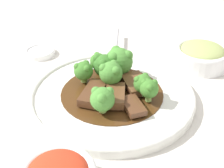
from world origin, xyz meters
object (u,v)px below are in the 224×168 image
beef_strip_2 (133,106)px  broccoli_floret_3 (102,99)px  broccoli_floret_7 (83,71)px  side_bowl_appetizer (202,55)px  main_plate (112,95)px  beef_strip_3 (92,92)px  broccoli_floret_2 (98,61)px  serving_spoon (114,63)px  beef_strip_1 (115,96)px  broccoli_floret_5 (119,61)px  broccoli_floret_4 (111,73)px  sauce_dish (40,52)px  broccoli_floret_6 (149,89)px  broccoli_floret_0 (105,65)px  broccoli_floret_1 (143,83)px  beef_strip_0 (135,84)px

beef_strip_2 → broccoli_floret_3: broccoli_floret_3 is taller
broccoli_floret_7 → side_bowl_appetizer: size_ratio=0.34×
main_plate → beef_strip_2: size_ratio=5.35×
beef_strip_3 → broccoli_floret_2: bearing=56.6°
main_plate → serving_spoon: serving_spoon is taller
beef_strip_1 → broccoli_floret_5: broccoli_floret_5 is taller
broccoli_floret_5 → broccoli_floret_7: broccoli_floret_5 is taller
main_plate → broccoli_floret_5: broccoli_floret_5 is taller
broccoli_floret_4 → broccoli_floret_7: bearing=133.9°
beef_strip_3 → broccoli_floret_2: 0.08m
serving_spoon → sauce_dish: bearing=126.1°
serving_spoon → sauce_dish: (-0.11, 0.16, -0.02)m
beef_strip_2 → broccoli_floret_6: 0.04m
beef_strip_3 → broccoli_floret_4: 0.05m
beef_strip_2 → broccoli_floret_2: size_ratio=1.39×
broccoli_floret_6 → beef_strip_3: bearing=143.1°
beef_strip_1 → broccoli_floret_7: size_ratio=1.76×
broccoli_floret_0 → broccoli_floret_3: broccoli_floret_0 is taller
broccoli_floret_1 → broccoli_floret_0: bearing=111.3°
broccoli_floret_6 → broccoli_floret_7: bearing=124.4°
main_plate → beef_strip_2: bearing=-83.2°
broccoli_floret_1 → serving_spoon: 0.12m
beef_strip_3 → side_bowl_appetizer: size_ratio=0.62×
beef_strip_2 → broccoli_floret_4: bearing=91.7°
beef_strip_0 → broccoli_floret_6: broccoli_floret_6 is taller
broccoli_floret_3 → broccoli_floret_7: (0.01, 0.10, -0.00)m
broccoli_floret_1 → broccoli_floret_2: size_ratio=1.00×
broccoli_floret_0 → broccoli_floret_2: (-0.00, 0.02, -0.00)m
beef_strip_0 → beef_strip_2: (-0.04, -0.06, -0.00)m
broccoli_floret_0 → broccoli_floret_1: bearing=-68.7°
beef_strip_3 → broccoli_floret_4: size_ratio=1.48×
broccoli_floret_7 → sauce_dish: bearing=100.7°
beef_strip_1 → broccoli_floret_0: (0.02, 0.07, 0.02)m
broccoli_floret_1 → serving_spoon: broccoli_floret_1 is taller
beef_strip_2 → broccoli_floret_2: bearing=90.1°
beef_strip_2 → broccoli_floret_2: (-0.00, 0.13, 0.02)m
beef_strip_1 → broccoli_floret_6: (0.05, -0.03, 0.02)m
beef_strip_0 → serving_spoon: same height
beef_strip_2 → broccoli_floret_5: bearing=73.7°
broccoli_floret_0 → broccoli_floret_4: bearing=-97.4°
beef_strip_3 → broccoli_floret_5: 0.09m
main_plate → beef_strip_0: 0.05m
broccoli_floret_0 → broccoli_floret_5: broccoli_floret_5 is taller
beef_strip_1 → sauce_dish: beef_strip_1 is taller
broccoli_floret_0 → broccoli_floret_3: bearing=-118.2°
beef_strip_3 → broccoli_floret_6: size_ratio=1.82×
broccoli_floret_0 → broccoli_floret_2: size_ratio=1.17×
broccoli_floret_3 → broccoli_floret_7: bearing=85.0°
beef_strip_1 → broccoli_floret_0: broccoli_floret_0 is taller
broccoli_floret_0 → broccoli_floret_5: bearing=-2.4°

